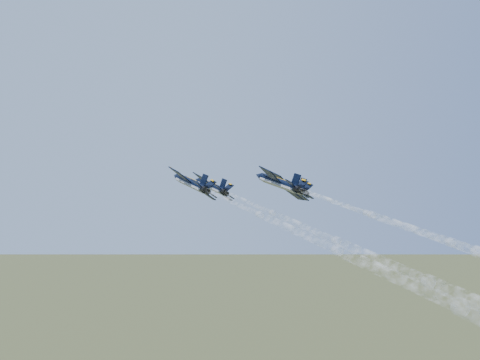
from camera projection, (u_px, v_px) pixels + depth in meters
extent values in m
cylinder|color=black|center=(211.00, 186.00, 122.02)|extent=(6.97, 11.85, 2.14)
cone|color=black|center=(195.00, 187.00, 127.89)|extent=(2.93, 3.04, 2.14)
ellipsoid|color=black|center=(205.00, 185.00, 124.72)|extent=(1.96, 2.46, 1.12)
cube|color=gray|center=(210.00, 188.00, 121.81)|extent=(5.74, 10.40, 1.10)
cube|color=black|center=(203.00, 178.00, 119.99)|extent=(5.26, 5.16, 3.08)
cube|color=#ECA50C|center=(200.00, 178.00, 121.28)|extent=(3.42, 3.18, 3.02)
cube|color=black|center=(222.00, 194.00, 122.80)|extent=(4.77, 3.41, 3.08)
cube|color=#ECA50C|center=(219.00, 194.00, 124.09)|extent=(4.36, 0.82, 3.02)
cube|color=black|center=(219.00, 180.00, 116.46)|extent=(2.45, 2.48, 1.42)
cube|color=black|center=(231.00, 190.00, 118.20)|extent=(2.10, 1.55, 1.42)
cube|color=black|center=(224.00, 179.00, 117.96)|extent=(1.55, 2.15, 2.31)
cube|color=black|center=(229.00, 183.00, 118.66)|extent=(2.61, 2.63, 1.57)
cylinder|color=black|center=(226.00, 184.00, 116.59)|extent=(1.72, 1.57, 1.39)
cylinder|color=black|center=(228.00, 187.00, 116.97)|extent=(1.72, 1.57, 1.39)
cylinder|color=black|center=(191.00, 183.00, 104.42)|extent=(6.97, 11.85, 2.14)
cone|color=black|center=(174.00, 184.00, 110.29)|extent=(2.93, 3.04, 2.14)
ellipsoid|color=black|center=(185.00, 181.00, 107.11)|extent=(1.96, 2.46, 1.12)
cube|color=gray|center=(190.00, 185.00, 104.20)|extent=(5.74, 10.40, 1.10)
cube|color=black|center=(181.00, 174.00, 102.39)|extent=(5.26, 5.16, 3.08)
cube|color=#ECA50C|center=(178.00, 174.00, 103.68)|extent=(3.42, 3.18, 3.02)
cube|color=black|center=(204.00, 192.00, 105.19)|extent=(4.77, 3.41, 3.08)
cube|color=#ECA50C|center=(200.00, 192.00, 106.49)|extent=(4.36, 0.82, 3.02)
cube|color=black|center=(199.00, 176.00, 98.86)|extent=(2.45, 2.48, 1.42)
cube|color=black|center=(214.00, 188.00, 100.59)|extent=(2.10, 1.55, 1.42)
cube|color=black|center=(205.00, 174.00, 100.35)|extent=(1.55, 2.15, 2.31)
cube|color=black|center=(211.00, 179.00, 101.06)|extent=(2.61, 2.63, 1.57)
cylinder|color=black|center=(207.00, 181.00, 98.99)|extent=(1.72, 1.57, 1.39)
cylinder|color=black|center=(210.00, 183.00, 99.36)|extent=(1.72, 1.57, 1.39)
cylinder|color=black|center=(288.00, 186.00, 119.03)|extent=(6.97, 11.85, 2.14)
cone|color=black|center=(268.00, 186.00, 124.90)|extent=(2.93, 3.04, 2.14)
ellipsoid|color=black|center=(280.00, 184.00, 121.73)|extent=(1.96, 2.46, 1.12)
cube|color=gray|center=(286.00, 188.00, 118.81)|extent=(5.74, 10.40, 1.10)
cube|color=black|center=(281.00, 178.00, 117.00)|extent=(5.26, 5.16, 3.08)
cube|color=#ECA50C|center=(276.00, 178.00, 118.29)|extent=(3.42, 3.18, 3.02)
cube|color=black|center=(298.00, 194.00, 119.81)|extent=(4.77, 3.41, 3.08)
cube|color=#ECA50C|center=(294.00, 193.00, 121.10)|extent=(4.36, 0.82, 3.02)
cube|color=black|center=(299.00, 180.00, 113.47)|extent=(2.45, 2.48, 1.42)
cube|color=black|center=(311.00, 190.00, 115.21)|extent=(2.10, 1.55, 1.42)
cube|color=black|center=(303.00, 178.00, 114.97)|extent=(1.55, 2.15, 2.31)
cube|color=black|center=(308.00, 182.00, 115.67)|extent=(2.61, 2.63, 1.57)
cylinder|color=black|center=(306.00, 184.00, 113.60)|extent=(1.72, 1.57, 1.39)
cylinder|color=black|center=(308.00, 186.00, 113.97)|extent=(1.72, 1.57, 1.39)
cylinder|color=black|center=(279.00, 183.00, 102.69)|extent=(6.97, 11.85, 2.14)
cone|color=black|center=(256.00, 184.00, 108.56)|extent=(2.93, 3.04, 2.14)
ellipsoid|color=black|center=(270.00, 181.00, 105.39)|extent=(1.96, 2.46, 1.12)
cube|color=gray|center=(278.00, 185.00, 102.48)|extent=(5.74, 10.40, 1.10)
cube|color=black|center=(271.00, 173.00, 100.66)|extent=(5.26, 5.16, 3.08)
cube|color=#ECA50C|center=(266.00, 173.00, 101.95)|extent=(3.42, 3.18, 3.02)
cube|color=black|center=(291.00, 192.00, 103.47)|extent=(4.77, 3.41, 3.08)
cube|color=#ECA50C|center=(286.00, 192.00, 104.76)|extent=(4.36, 0.82, 3.02)
cube|color=black|center=(292.00, 175.00, 97.13)|extent=(2.45, 2.48, 1.42)
cube|color=black|center=(305.00, 187.00, 98.87)|extent=(2.10, 1.55, 1.42)
cube|color=black|center=(297.00, 174.00, 98.63)|extent=(1.55, 2.15, 2.31)
cube|color=black|center=(302.00, 178.00, 99.33)|extent=(2.61, 2.63, 1.57)
cylinder|color=black|center=(300.00, 180.00, 97.26)|extent=(1.72, 1.57, 1.39)
cylinder|color=black|center=(302.00, 183.00, 97.64)|extent=(1.72, 1.57, 1.39)
cylinder|color=white|center=(253.00, 184.00, 109.13)|extent=(9.15, 18.18, 1.14)
cylinder|color=white|center=(315.00, 181.00, 94.16)|extent=(9.54, 18.35, 1.56)
cylinder|color=white|center=(401.00, 176.00, 79.19)|extent=(10.00, 18.56, 2.07)
cylinder|color=white|center=(238.00, 180.00, 91.53)|extent=(9.15, 18.18, 1.14)
cylinder|color=white|center=(311.00, 175.00, 76.56)|extent=(9.54, 18.35, 1.56)
cylinder|color=white|center=(420.00, 168.00, 61.59)|extent=(10.00, 18.56, 2.07)
cylinder|color=white|center=(339.00, 183.00, 106.14)|extent=(9.15, 18.18, 1.14)
cylinder|color=white|center=(418.00, 180.00, 91.17)|extent=(9.54, 18.35, 1.56)
cylinder|color=white|center=(339.00, 179.00, 89.80)|extent=(9.15, 18.18, 1.14)
cylinder|color=white|center=(434.00, 174.00, 74.83)|extent=(9.54, 18.35, 1.56)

